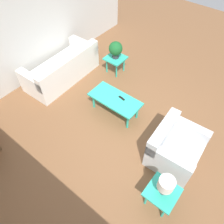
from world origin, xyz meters
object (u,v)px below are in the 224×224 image
(side_table_lamp, at_px, (162,193))
(sofa, at_px, (63,69))
(potted_plant, at_px, (116,49))
(coffee_table, at_px, (115,100))
(table_lamp, at_px, (166,185))
(armchair, at_px, (174,148))
(side_table_plant, at_px, (115,60))

(side_table_lamp, bearing_deg, sofa, -18.93)
(side_table_lamp, bearing_deg, potted_plant, -40.19)
(side_table_lamp, bearing_deg, coffee_table, -31.82)
(table_lamp, bearing_deg, sofa, -18.93)
(armchair, bearing_deg, table_lamp, -167.39)
(sofa, relative_size, armchair, 1.99)
(coffee_table, bearing_deg, table_lamp, 148.18)
(armchair, distance_m, side_table_plant, 2.92)
(table_lamp, bearing_deg, armchair, -74.33)
(armchair, height_order, side_table_plant, armchair)
(side_table_plant, bearing_deg, potted_plant, 135.00)
(sofa, distance_m, side_table_plant, 1.43)
(sofa, xyz_separation_m, potted_plant, (-0.91, -1.10, 0.43))
(sofa, height_order, armchair, armchair)
(armchair, relative_size, side_table_plant, 2.06)
(table_lamp, bearing_deg, side_table_plant, -40.19)
(sofa, bearing_deg, side_table_lamp, 69.28)
(table_lamp, bearing_deg, coffee_table, -31.82)
(potted_plant, xyz_separation_m, table_lamp, (-2.81, 2.37, 0.02))
(side_table_plant, distance_m, potted_plant, 0.33)
(coffee_table, bearing_deg, side_table_lamp, 148.18)
(side_table_plant, xyz_separation_m, table_lamp, (-2.81, 2.37, 0.35))
(coffee_table, distance_m, side_table_lamp, 2.21)
(sofa, bearing_deg, side_table_plant, 138.51)
(sofa, relative_size, side_table_lamp, 4.08)
(side_table_lamp, distance_m, table_lamp, 0.35)
(side_table_plant, height_order, side_table_lamp, same)
(armchair, xyz_separation_m, table_lamp, (-0.26, 0.94, 0.42))
(coffee_table, distance_m, table_lamp, 2.24)
(side_table_plant, xyz_separation_m, side_table_lamp, (-2.81, 2.37, 0.00))
(armchair, xyz_separation_m, potted_plant, (2.54, -1.44, 0.41))
(side_table_plant, distance_m, table_lamp, 3.69)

